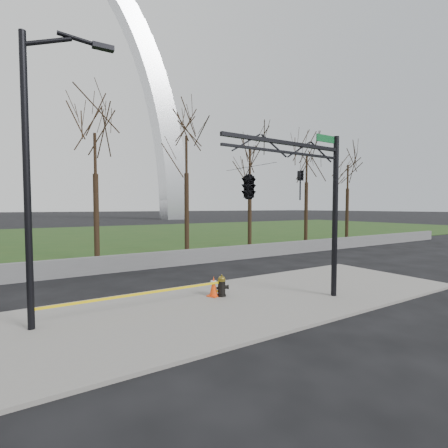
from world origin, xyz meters
TOP-DOWN VIEW (x-y plane):
  - ground at (0.00, 0.00)m, footprint 500.00×500.00m
  - sidewalk at (0.00, 0.00)m, footprint 18.00×6.00m
  - grass_strip at (0.00, 30.00)m, footprint 120.00×40.00m
  - guardrail at (0.00, 8.00)m, footprint 60.00×0.30m
  - gateway_arch at (0.00, 75.00)m, footprint 66.00×6.00m
  - tree_row at (0.32, 12.00)m, footprint 46.64×4.00m
  - fire_hydrant at (-0.40, 0.83)m, footprint 0.50×0.36m
  - traffic_cone at (-0.66, 0.99)m, footprint 0.51×0.51m
  - street_light at (-6.28, 0.82)m, footprint 2.39×0.30m
  - traffic_signal_mast at (-0.04, -1.36)m, footprint 5.10×2.49m
  - caution_tape at (-3.32, 0.83)m, footprint 6.10×0.16m

SIDE VIEW (x-z plane):
  - ground at x=0.00m, z-range 0.00..0.00m
  - grass_strip at x=0.00m, z-range 0.00..0.06m
  - sidewalk at x=0.00m, z-range 0.00..0.10m
  - guardrail at x=0.00m, z-range 0.00..0.90m
  - fire_hydrant at x=-0.40m, z-range 0.07..0.88m
  - traffic_cone at x=-0.66m, z-range 0.10..0.85m
  - caution_tape at x=-3.32m, z-range 0.41..0.82m
  - traffic_signal_mast at x=-0.04m, z-range 1.15..7.15m
  - tree_row at x=0.32m, z-range 0.00..9.04m
  - street_light at x=-6.28m, z-range 0.59..8.80m
  - gateway_arch at x=0.00m, z-range 0.00..65.00m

